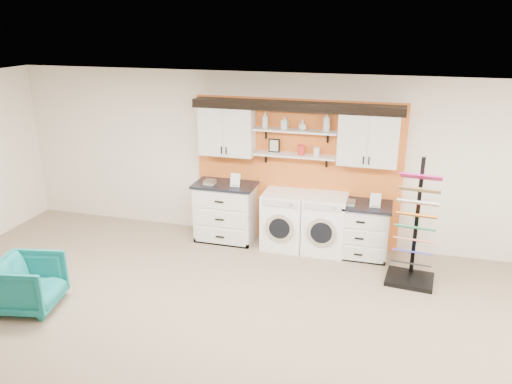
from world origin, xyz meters
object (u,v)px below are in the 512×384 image
(base_cabinet_right, at_px, (361,229))
(dryer, at_px, (324,224))
(sample_rack, at_px, (413,245))
(armchair, at_px, (29,284))
(washer, at_px, (284,220))
(base_cabinet_left, at_px, (226,212))

(base_cabinet_right, bearing_deg, dryer, -179.66)
(dryer, bearing_deg, sample_rack, -25.58)
(dryer, height_order, armchair, dryer)
(washer, relative_size, sample_rack, 0.52)
(base_cabinet_left, xyz_separation_m, sample_rack, (3.03, -0.65, 0.06))
(washer, bearing_deg, dryer, 0.00)
(dryer, relative_size, sample_rack, 0.52)
(base_cabinet_left, height_order, dryer, base_cabinet_left)
(sample_rack, bearing_deg, washer, 167.83)
(base_cabinet_left, relative_size, base_cabinet_right, 1.15)
(base_cabinet_left, distance_m, armchair, 3.25)
(base_cabinet_right, xyz_separation_m, armchair, (-4.02, -2.73, -0.09))
(base_cabinet_right, bearing_deg, sample_rack, -40.11)
(sample_rack, xyz_separation_m, armchair, (-4.80, -2.08, -0.21))
(base_cabinet_left, xyz_separation_m, base_cabinet_right, (2.26, 0.00, -0.06))
(base_cabinet_left, relative_size, dryer, 1.08)
(base_cabinet_right, bearing_deg, armchair, -145.87)
(base_cabinet_right, distance_m, sample_rack, 1.02)
(base_cabinet_left, distance_m, sample_rack, 3.10)
(dryer, xyz_separation_m, sample_rack, (1.35, -0.65, 0.09))
(dryer, distance_m, armchair, 4.39)
(base_cabinet_left, bearing_deg, sample_rack, -12.11)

